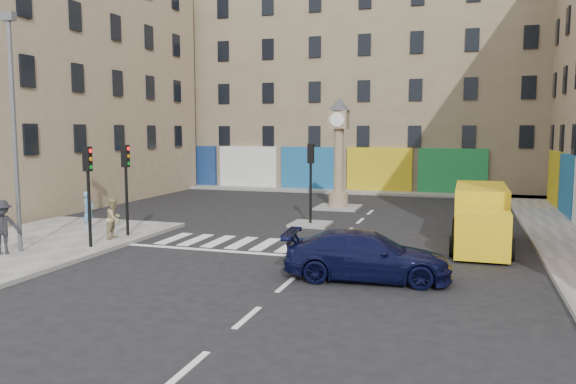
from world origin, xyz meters
The scene contains 17 objects.
ground centered at (0.00, 0.00, 0.00)m, with size 120.00×120.00×0.00m, color black.
sidewalk_right centered at (8.70, 10.00, 0.07)m, with size 2.60×30.00×0.15m, color gray.
sidewalk_far centered at (-4.00, 22.20, 0.07)m, with size 32.00×2.40×0.15m, color gray.
island_near centered at (-2.00, 8.00, 0.06)m, with size 1.80×1.80×0.12m, color gray.
island_far centered at (-2.00, 14.00, 0.06)m, with size 2.40×2.40×0.12m, color gray.
building_far centered at (-4.00, 28.00, 8.50)m, with size 32.00×10.00×17.00m, color #857359.
building_left centered at (-19.00, 12.00, 7.50)m, with size 8.00×20.00×15.00m, color #9D8267.
traffic_light_left_near centered at (-8.30, 0.20, 2.62)m, with size 0.28×0.22×3.70m.
traffic_light_left_far centered at (-8.30, 2.60, 2.62)m, with size 0.28×0.22×3.70m.
traffic_light_island centered at (-2.00, 8.00, 2.59)m, with size 0.28×0.22×3.70m.
lamp_post centered at (-10.20, -1.20, 4.79)m, with size 0.50×0.25×8.30m.
clock_pillar centered at (-2.00, 14.00, 3.55)m, with size 1.20×1.20×6.10m.
navy_sedan centered at (2.12, -0.66, 0.72)m, with size 2.02×4.96×1.44m, color black.
yellow_van centered at (5.46, 5.55, 1.13)m, with size 2.14×6.25×2.27m.
pedestrian_blue centered at (-10.85, 3.49, 0.97)m, with size 0.59×0.39×1.63m, color #548EC1.
pedestrian_tan centered at (-8.45, 1.90, 0.95)m, with size 0.78×0.60×1.60m, color #9B8B5F.
pedestrian_dark centered at (-10.43, -1.76, 1.10)m, with size 1.23×0.71×1.90m, color black.
Camera 1 is at (4.83, -17.04, 4.45)m, focal length 35.00 mm.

